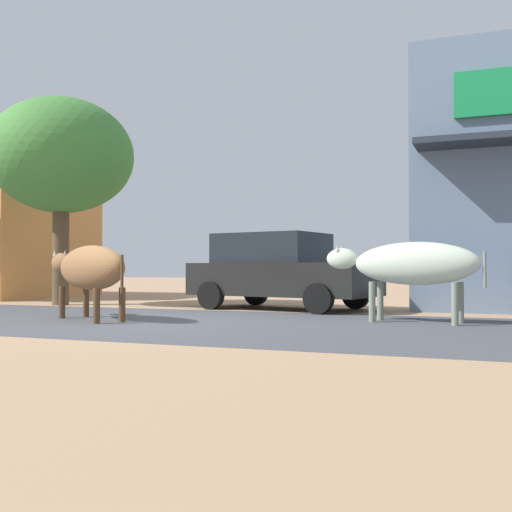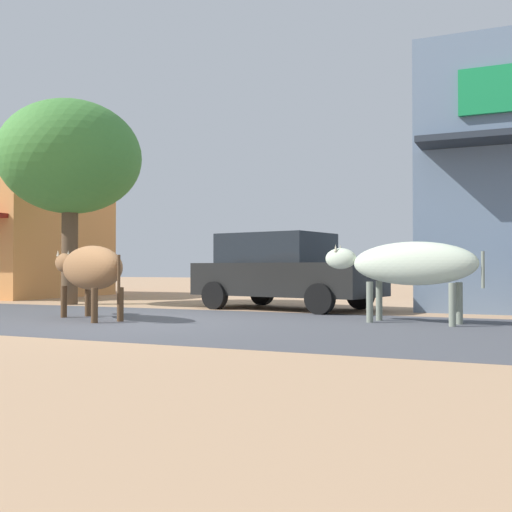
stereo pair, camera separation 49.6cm
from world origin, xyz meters
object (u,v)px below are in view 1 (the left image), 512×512
at_px(roadside_tree, 61,157).
at_px(cow_near_brown, 90,268).
at_px(cow_far_dark, 411,264).
at_px(parked_hatchback_car, 280,270).

distance_m(roadside_tree, cow_near_brown, 5.33).
height_order(roadside_tree, cow_far_dark, roadside_tree).
relative_size(cow_near_brown, cow_far_dark, 0.97).
height_order(cow_near_brown, cow_far_dark, cow_far_dark).
distance_m(parked_hatchback_car, cow_near_brown, 4.38).
height_order(parked_hatchback_car, cow_far_dark, parked_hatchback_car).
xyz_separation_m(roadside_tree, parked_hatchback_car, (5.40, 0.53, -2.74)).
bearing_deg(cow_far_dark, cow_near_brown, -164.57).
relative_size(parked_hatchback_car, cow_far_dark, 1.61).
relative_size(roadside_tree, cow_near_brown, 1.96).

